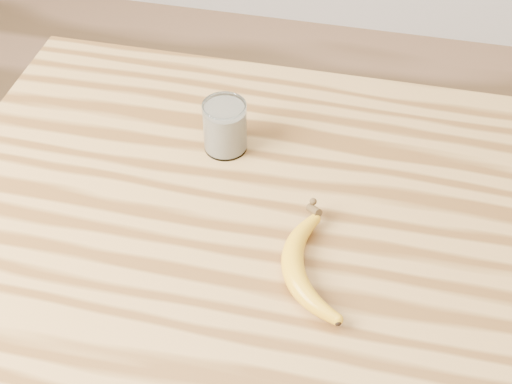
# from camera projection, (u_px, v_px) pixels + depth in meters

# --- Properties ---
(table) EXTENTS (1.20, 0.80, 0.90)m
(table) POSITION_uv_depth(u_px,v_px,m) (316.00, 291.00, 1.12)
(table) COLOR #AB7D42
(table) RESTS_ON ground
(smoothie_glass) EXTENTS (0.07, 0.07, 0.09)m
(smoothie_glass) POSITION_uv_depth(u_px,v_px,m) (225.00, 127.00, 1.14)
(smoothie_glass) COLOR white
(smoothie_glass) RESTS_ON table
(banana) EXTENTS (0.17, 0.28, 0.03)m
(banana) POSITION_uv_depth(u_px,v_px,m) (292.00, 269.00, 0.97)
(banana) COLOR gold
(banana) RESTS_ON table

